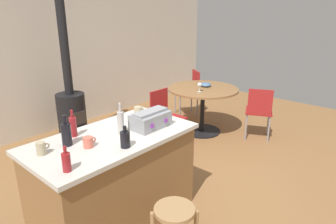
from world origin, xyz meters
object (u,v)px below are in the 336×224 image
kitchen_island (115,179)px  bottle_0 (125,139)px  serving_bowl (206,85)px  bottle_4 (121,122)px  wood_stove (71,106)px  folding_chair_left (259,109)px  bottle_3 (73,126)px  folding_chair_far (165,114)px  bottle_2 (66,134)px  toolbox (150,119)px  bottle_1 (66,162)px  cup_1 (138,111)px  cup_2 (41,148)px  cup_0 (88,142)px  folding_chair_near (190,89)px  dining_table (203,98)px  wine_glass (200,85)px

kitchen_island → bottle_0: bearing=-105.7°
kitchen_island → serving_bowl: kitchen_island is taller
kitchen_island → bottle_4: bearing=-15.1°
kitchen_island → wood_stove: size_ratio=0.69×
folding_chair_left → bottle_3: size_ratio=3.42×
folding_chair_far → bottle_2: bearing=-161.4°
toolbox → bottle_0: (-0.45, -0.15, -0.01)m
toolbox → bottle_1: size_ratio=1.99×
cup_1 → serving_bowl: bearing=14.5°
kitchen_island → cup_2: cup_2 is taller
cup_0 → bottle_0: bearing=-47.9°
folding_chair_near → cup_2: (-3.55, -1.27, 0.44)m
folding_chair_near → bottle_4: 3.23m
dining_table → bottle_4: bottle_4 is taller
cup_2 → wine_glass: bearing=10.1°
bottle_0 → wine_glass: bearing=21.3°
bottle_3 → bottle_4: bearing=-40.7°
folding_chair_far → wood_stove: size_ratio=0.39×
bottle_0 → bottle_3: 0.54m
cup_0 → cup_2: 0.36m
bottle_4 → toolbox: bearing=-17.1°
cup_2 → folding_chair_far: bearing=16.8°
bottle_1 → cup_1: bottle_1 is taller
bottle_4 → cup_1: size_ratio=2.37×
bottle_0 → cup_1: (0.59, 0.48, -0.02)m
folding_chair_near → bottle_1: (-3.56, -1.65, 0.46)m
bottle_3 → folding_chair_near: bearing=19.6°
bottle_1 → cup_2: bottle_1 is taller
bottle_3 → bottle_1: bearing=-126.2°
wood_stove → bottle_3: (-1.04, -1.83, 0.45)m
bottle_0 → wine_glass: size_ratio=1.30×
dining_table → cup_0: bearing=-164.6°
bottle_4 → wine_glass: (2.10, 0.64, -0.15)m
folding_chair_far → bottle_0: bearing=-147.5°
folding_chair_far → wood_stove: wood_stove is taller
folding_chair_left → wine_glass: (-0.55, 0.76, 0.37)m
toolbox → cup_2: (-0.98, 0.23, -0.03)m
cup_1 → wine_glass: (1.67, 0.41, -0.09)m
toolbox → serving_bowl: toolbox is taller
wood_stove → cup_2: wood_stove is taller
bottle_3 → wine_glass: size_ratio=1.73×
folding_chair_near → folding_chair_left: size_ratio=1.02×
folding_chair_far → cup_0: 2.06m
wood_stove → toolbox: bearing=-101.2°
cup_2 → folding_chair_near: bearing=19.6°
toolbox → cup_1: (0.14, 0.32, -0.03)m
cup_2 → serving_bowl: 3.18m
folding_chair_left → cup_1: (-2.22, 0.35, 0.46)m
wood_stove → bottle_0: 2.54m
dining_table → wine_glass: 0.36m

